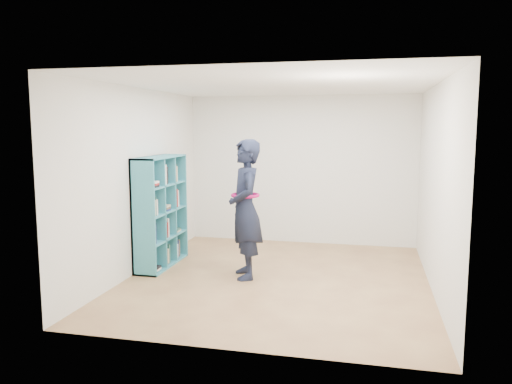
# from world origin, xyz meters

# --- Properties ---
(floor) EXTENTS (4.50, 4.50, 0.00)m
(floor) POSITION_xyz_m (0.00, 0.00, 0.00)
(floor) COLOR brown
(floor) RESTS_ON ground
(ceiling) EXTENTS (4.50, 4.50, 0.00)m
(ceiling) POSITION_xyz_m (0.00, 0.00, 2.60)
(ceiling) COLOR white
(ceiling) RESTS_ON wall_back
(wall_left) EXTENTS (0.02, 4.50, 2.60)m
(wall_left) POSITION_xyz_m (-2.00, 0.00, 1.30)
(wall_left) COLOR silver
(wall_left) RESTS_ON floor
(wall_right) EXTENTS (0.02, 4.50, 2.60)m
(wall_right) POSITION_xyz_m (2.00, 0.00, 1.30)
(wall_right) COLOR silver
(wall_right) RESTS_ON floor
(wall_back) EXTENTS (4.00, 0.02, 2.60)m
(wall_back) POSITION_xyz_m (0.00, 2.25, 1.30)
(wall_back) COLOR silver
(wall_back) RESTS_ON floor
(wall_front) EXTENTS (4.00, 0.02, 2.60)m
(wall_front) POSITION_xyz_m (0.00, -2.25, 1.30)
(wall_front) COLOR silver
(wall_front) RESTS_ON floor
(bookshelf) EXTENTS (0.36, 1.23, 1.63)m
(bookshelf) POSITION_xyz_m (-1.84, 0.30, 0.80)
(bookshelf) COLOR teal
(bookshelf) RESTS_ON floor
(person) EXTENTS (0.69, 0.81, 1.90)m
(person) POSITION_xyz_m (-0.44, -0.00, 0.95)
(person) COLOR black
(person) RESTS_ON floor
(smartphone) EXTENTS (0.05, 0.09, 0.13)m
(smartphone) POSITION_xyz_m (-0.62, 0.02, 1.07)
(smartphone) COLOR silver
(smartphone) RESTS_ON person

